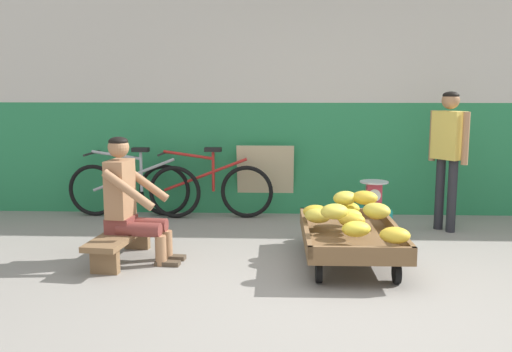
# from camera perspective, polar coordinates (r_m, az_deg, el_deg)

# --- Properties ---
(ground_plane) EXTENTS (80.00, 80.00, 0.00)m
(ground_plane) POSITION_cam_1_polar(r_m,az_deg,el_deg) (4.33, 9.30, -12.67)
(ground_plane) COLOR gray
(back_wall) EXTENTS (16.00, 0.30, 3.18)m
(back_wall) POSITION_cam_1_polar(r_m,az_deg,el_deg) (7.22, 6.62, 8.90)
(back_wall) COLOR #287F4C
(back_wall) RESTS_ON ground
(banana_cart) EXTENTS (0.85, 1.45, 0.36)m
(banana_cart) POSITION_cam_1_polar(r_m,az_deg,el_deg) (5.22, 9.36, -6.11)
(banana_cart) COLOR brown
(banana_cart) RESTS_ON ground
(banana_pile) EXTENTS (0.86, 1.20, 0.26)m
(banana_pile) POSITION_cam_1_polar(r_m,az_deg,el_deg) (5.16, 9.53, -3.70)
(banana_pile) COLOR yellow
(banana_pile) RESTS_ON banana_cart
(low_bench) EXTENTS (0.42, 1.13, 0.27)m
(low_bench) POSITION_cam_1_polar(r_m,az_deg,el_deg) (5.42, -13.21, -6.13)
(low_bench) COLOR brown
(low_bench) RESTS_ON ground
(vendor_seated) EXTENTS (0.71, 0.53, 1.14)m
(vendor_seated) POSITION_cam_1_polar(r_m,az_deg,el_deg) (5.30, -12.47, -2.34)
(vendor_seated) COLOR #9E704C
(vendor_seated) RESTS_ON ground
(plastic_crate) EXTENTS (0.36, 0.28, 0.30)m
(plastic_crate) POSITION_cam_1_polar(r_m,az_deg,el_deg) (6.26, 11.56, -4.51)
(plastic_crate) COLOR #19847F
(plastic_crate) RESTS_ON ground
(weighing_scale) EXTENTS (0.30, 0.30, 0.29)m
(weighing_scale) POSITION_cam_1_polar(r_m,az_deg,el_deg) (6.19, 11.65, -1.79)
(weighing_scale) COLOR #28282D
(weighing_scale) RESTS_ON plastic_crate
(bicycle_near_left) EXTENTS (1.66, 0.48, 0.86)m
(bicycle_near_left) POSITION_cam_1_polar(r_m,az_deg,el_deg) (7.13, -12.10, -1.23)
(bicycle_near_left) COLOR black
(bicycle_near_left) RESTS_ON ground
(bicycle_far_left) EXTENTS (1.66, 0.48, 0.86)m
(bicycle_far_left) POSITION_cam_1_polar(r_m,az_deg,el_deg) (7.01, -5.10, -1.24)
(bicycle_far_left) COLOR black
(bicycle_far_left) RESTS_ON ground
(sign_board) EXTENTS (0.70, 0.26, 0.88)m
(sign_board) POSITION_cam_1_polar(r_m,az_deg,el_deg) (7.11, 0.94, -0.38)
(sign_board) COLOR #C6B289
(sign_board) RESTS_ON ground
(customer_adult) EXTENTS (0.35, 0.40, 1.53)m
(customer_adult) POSITION_cam_1_polar(r_m,az_deg,el_deg) (6.57, 18.60, 2.93)
(customer_adult) COLOR #232328
(customer_adult) RESTS_ON ground
(shopping_bag) EXTENTS (0.18, 0.12, 0.24)m
(shopping_bag) POSITION_cam_1_polar(r_m,az_deg,el_deg) (5.75, 12.41, -6.04)
(shopping_bag) COLOR #3370B7
(shopping_bag) RESTS_ON ground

